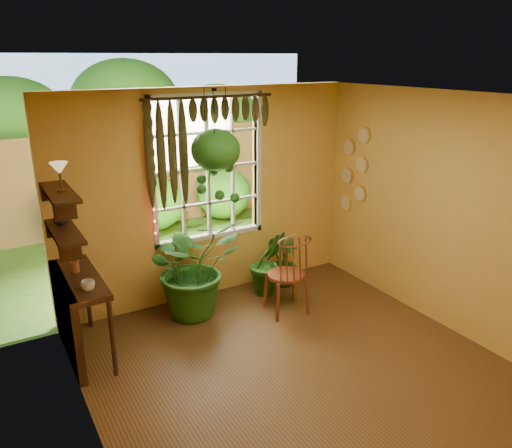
{
  "coord_description": "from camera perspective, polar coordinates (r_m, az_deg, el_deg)",
  "views": [
    {
      "loc": [
        -2.57,
        -3.35,
        3.04
      ],
      "look_at": [
        0.05,
        1.15,
        1.29
      ],
      "focal_mm": 35.0,
      "sensor_mm": 36.0,
      "label": 1
    }
  ],
  "objects": [
    {
      "name": "shelf_vase",
      "position": [
        5.42,
        -21.46,
        0.69
      ],
      "size": [
        0.17,
        0.17,
        0.15
      ],
      "primitive_type": "imported",
      "rotation": [
        0.0,
        0.0,
        0.29
      ],
      "color": "#B2AD99",
      "rests_on": "shelf_lower"
    },
    {
      "name": "tiffany_lamp",
      "position": [
        5.03,
        -21.56,
        5.74
      ],
      "size": [
        0.17,
        0.17,
        0.29
      ],
      "color": "brown",
      "rests_on": "shelf_upper"
    },
    {
      "name": "potted_plant_mid",
      "position": [
        6.62,
        1.42,
        -4.4
      ],
      "size": [
        0.56,
        0.49,
        0.89
      ],
      "primitive_type": "imported",
      "rotation": [
        0.0,
        0.0,
        -0.2
      ],
      "color": "#194512",
      "rests_on": "floor"
    },
    {
      "name": "wall_right",
      "position": [
        5.91,
        22.56,
        0.56
      ],
      "size": [
        0.0,
        4.5,
        4.5
      ],
      "primitive_type": "plane",
      "rotation": [
        1.57,
        0.0,
        -1.57
      ],
      "color": "#E9A74F",
      "rests_on": "floor"
    },
    {
      "name": "hanging_basket",
      "position": [
        5.97,
        -4.61,
        7.73
      ],
      "size": [
        0.59,
        0.59,
        1.36
      ],
      "color": "black",
      "rests_on": "ceiling"
    },
    {
      "name": "string_lights",
      "position": [
        5.96,
        -11.86,
        5.76
      ],
      "size": [
        0.03,
        0.03,
        1.54
      ],
      "primitive_type": null,
      "color": "#FF2633",
      "rests_on": "window"
    },
    {
      "name": "valance_vine",
      "position": [
        6.09,
        -5.97,
        11.35
      ],
      "size": [
        1.7,
        0.12,
        1.1
      ],
      "color": "black",
      "rests_on": "window"
    },
    {
      "name": "shelf_upper",
      "position": [
        5.15,
        -21.55,
        3.38
      ],
      "size": [
        0.25,
        0.9,
        0.04
      ],
      "primitive_type": "cube",
      "color": "black",
      "rests_on": "wall_left"
    },
    {
      "name": "window",
      "position": [
        6.33,
        -5.55,
        6.34
      ],
      "size": [
        1.52,
        0.1,
        1.86
      ],
      "color": "silver",
      "rests_on": "wall_back"
    },
    {
      "name": "cup_b",
      "position": [
        5.85,
        -19.82,
        -3.48
      ],
      "size": [
        0.13,
        0.13,
        0.09
      ],
      "primitive_type": "imported",
      "rotation": [
        0.0,
        0.0,
        0.32
      ],
      "color": "beige",
      "rests_on": "counter_ledge"
    },
    {
      "name": "counter_ledge",
      "position": [
        5.58,
        -20.37,
        -9.13
      ],
      "size": [
        0.4,
        1.2,
        0.9
      ],
      "color": "black",
      "rests_on": "floor"
    },
    {
      "name": "wall_plates",
      "position": [
        7.02,
        11.15,
        6.04
      ],
      "size": [
        0.04,
        0.32,
        1.1
      ],
      "primitive_type": null,
      "color": "#F2E6C6",
      "rests_on": "wall_right"
    },
    {
      "name": "potted_plant_right",
      "position": [
        6.93,
        3.14,
        -4.27
      ],
      "size": [
        0.42,
        0.42,
        0.69
      ],
      "primitive_type": "imported",
      "rotation": [
        0.0,
        0.0,
        0.1
      ],
      "color": "#194512",
      "rests_on": "floor"
    },
    {
      "name": "backyard",
      "position": [
        10.74,
        -14.79,
        8.63
      ],
      "size": [
        14.0,
        10.0,
        12.0
      ],
      "color": "#275016",
      "rests_on": "ground"
    },
    {
      "name": "shelf_lower",
      "position": [
        5.26,
        -21.04,
        -0.83
      ],
      "size": [
        0.25,
        0.9,
        0.04
      ],
      "primitive_type": "cube",
      "color": "black",
      "rests_on": "wall_left"
    },
    {
      "name": "floor",
      "position": [
        5.2,
        6.22,
        -17.26
      ],
      "size": [
        4.5,
        4.5,
        0.0
      ],
      "primitive_type": "plane",
      "color": "brown",
      "rests_on": "ground"
    },
    {
      "name": "windsor_chair",
      "position": [
        6.2,
        3.59,
        -7.04
      ],
      "size": [
        0.53,
        0.55,
        1.24
      ],
      "rotation": [
        0.0,
        0.0,
        -0.16
      ],
      "color": "brown",
      "rests_on": "floor"
    },
    {
      "name": "wall_left",
      "position": [
        3.79,
        -18.53,
        -8.89
      ],
      "size": [
        0.0,
        4.5,
        4.5
      ],
      "primitive_type": "plane",
      "rotation": [
        1.57,
        0.0,
        1.57
      ],
      "color": "#E9A74F",
      "rests_on": "floor"
    },
    {
      "name": "ceiling",
      "position": [
        4.23,
        7.53,
        13.87
      ],
      "size": [
        4.5,
        4.5,
        0.0
      ],
      "primitive_type": "plane",
      "rotation": [
        3.14,
        0.0,
        0.0
      ],
      "color": "silver",
      "rests_on": "wall_back"
    },
    {
      "name": "cup_a",
      "position": [
        5.08,
        -18.64,
        -6.68
      ],
      "size": [
        0.16,
        0.16,
        0.1
      ],
      "primitive_type": "imported",
      "rotation": [
        0.0,
        0.0,
        0.28
      ],
      "color": "silver",
      "rests_on": "counter_ledge"
    },
    {
      "name": "brush_jar",
      "position": [
        5.52,
        -20.09,
        -3.87
      ],
      "size": [
        0.09,
        0.09,
        0.34
      ],
      "color": "brown",
      "rests_on": "counter_ledge"
    },
    {
      "name": "potted_plant_left",
      "position": [
        6.09,
        -7.13,
        -4.84
      ],
      "size": [
        1.13,
        0.98,
        1.25
      ],
      "primitive_type": "imported",
      "rotation": [
        0.0,
        0.0,
        0.0
      ],
      "color": "#194512",
      "rests_on": "floor"
    },
    {
      "name": "wall_back",
      "position": [
        6.38,
        -5.34,
        3.22
      ],
      "size": [
        4.0,
        0.0,
        4.0
      ],
      "primitive_type": "plane",
      "rotation": [
        1.57,
        0.0,
        0.0
      ],
      "color": "#E9A74F",
      "rests_on": "floor"
    }
  ]
}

